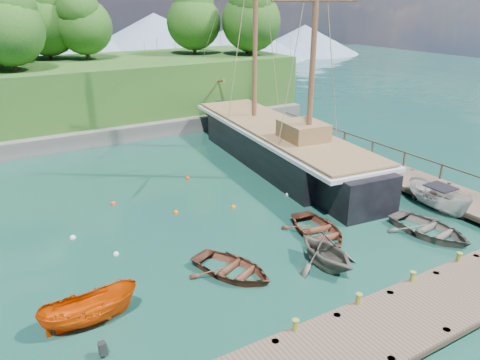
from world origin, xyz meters
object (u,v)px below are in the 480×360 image
object	(u,v)px
motorboat_orange	(92,323)
cabin_boat_white	(437,210)
rowboat_1	(325,266)
schooner	(278,148)
rowboat_0	(232,274)
rowboat_3	(429,235)
rowboat_2	(318,236)

from	to	relation	value
motorboat_orange	cabin_boat_white	distance (m)	19.94
rowboat_1	motorboat_orange	distance (m)	10.38
motorboat_orange	schooner	distance (m)	20.50
cabin_boat_white	rowboat_1	bearing A→B (deg)	-168.41
rowboat_1	motorboat_orange	world-z (taller)	rowboat_1
rowboat_0	rowboat_3	size ratio (longest dim) A/B	0.91
cabin_boat_white	motorboat_orange	bearing A→B (deg)	-176.54
rowboat_2	motorboat_orange	xyz separation A→B (m)	(-11.90, -1.07, 0.00)
rowboat_1	motorboat_orange	xyz separation A→B (m)	(-10.29, 1.36, 0.00)
rowboat_1	rowboat_0	bearing A→B (deg)	160.09
rowboat_1	motorboat_orange	bearing A→B (deg)	173.39
rowboat_2	motorboat_orange	size ratio (longest dim) A/B	1.12
motorboat_orange	schooner	xyz separation A→B (m)	(16.79, 11.70, 1.15)
motorboat_orange	cabin_boat_white	xyz separation A→B (m)	(19.94, 0.04, 0.00)
rowboat_1	schooner	size ratio (longest dim) A/B	0.12
rowboat_3	cabin_boat_white	world-z (taller)	cabin_boat_white
rowboat_1	schooner	distance (m)	14.63
rowboat_0	schooner	size ratio (longest dim) A/B	0.14
rowboat_0	rowboat_2	distance (m)	5.71
rowboat_2	motorboat_orange	world-z (taller)	motorboat_orange
rowboat_1	rowboat_2	xyz separation A→B (m)	(1.61, 2.43, 0.00)
rowboat_0	cabin_boat_white	xyz separation A→B (m)	(13.68, -0.14, 0.00)
rowboat_3	motorboat_orange	world-z (taller)	motorboat_orange
rowboat_0	rowboat_1	world-z (taller)	rowboat_1
schooner	rowboat_1	bearing A→B (deg)	-110.36
rowboat_0	rowboat_3	world-z (taller)	rowboat_3
cabin_boat_white	schooner	distance (m)	12.13
motorboat_orange	cabin_boat_white	world-z (taller)	cabin_boat_white
rowboat_2	schooner	size ratio (longest dim) A/B	0.15
rowboat_3	rowboat_1	bearing A→B (deg)	170.35
rowboat_1	cabin_boat_white	distance (m)	9.74
rowboat_1	cabin_boat_white	size ratio (longest dim) A/B	0.80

